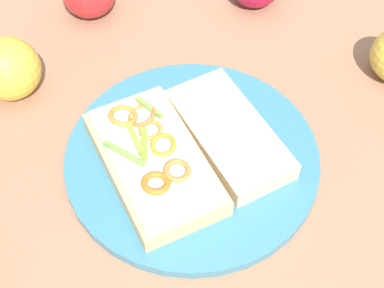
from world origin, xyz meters
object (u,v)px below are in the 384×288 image
(sandwich, at_px, (154,159))
(bread_slice_side, at_px, (228,133))
(plate, at_px, (192,157))
(apple_4, at_px, (8,69))

(sandwich, xyz_separation_m, bread_slice_side, (-0.01, -0.10, -0.01))
(plate, bearing_deg, apple_4, 30.24)
(apple_4, bearing_deg, plate, -149.76)
(plate, bearing_deg, bread_slice_side, -97.44)
(sandwich, bearing_deg, plate, -90.88)
(bread_slice_side, xyz_separation_m, apple_4, (0.23, 0.18, 0.01))
(apple_4, bearing_deg, sandwich, -159.15)
(plate, relative_size, apple_4, 3.68)
(apple_4, bearing_deg, bread_slice_side, -142.21)
(bread_slice_side, bearing_deg, plate, 87.46)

